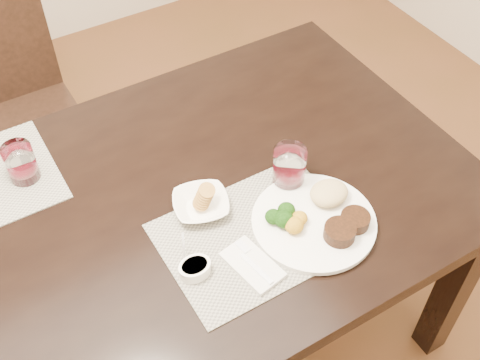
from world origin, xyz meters
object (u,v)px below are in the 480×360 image
chair_far (13,102)px  wine_glass_near (289,169)px  cracker_bowl (201,204)px  dinner_plate (320,217)px  steak_knife (336,216)px

chair_far → wine_glass_near: chair_far is taller
chair_far → wine_glass_near: 1.18m
chair_far → cracker_bowl: bearing=-75.2°
dinner_plate → wine_glass_near: bearing=81.3°
dinner_plate → cracker_bowl: 0.30m
steak_knife → chair_far: bearing=138.0°
dinner_plate → cracker_bowl: size_ratio=1.77×
cracker_bowl → dinner_plate: bearing=-38.9°
dinner_plate → steak_knife: (0.05, -0.01, -0.01)m
chair_far → steak_knife: (0.54, -1.18, 0.26)m
dinner_plate → cracker_bowl: cracker_bowl is taller
chair_far → wine_glass_near: bearing=-64.0°
steak_knife → wine_glass_near: 0.17m
chair_far → wine_glass_near: size_ratio=7.72×
dinner_plate → wine_glass_near: 0.15m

